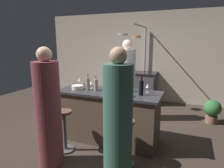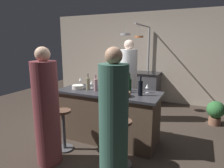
{
  "view_description": "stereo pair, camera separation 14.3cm",
  "coord_description": "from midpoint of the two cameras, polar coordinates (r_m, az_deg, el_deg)",
  "views": [
    {
      "loc": [
        1.31,
        -3.04,
        1.73
      ],
      "look_at": [
        0.0,
        0.15,
        1.0
      ],
      "focal_mm": 31.49,
      "sensor_mm": 36.0,
      "label": 1
    },
    {
      "loc": [
        1.44,
        -2.98,
        1.73
      ],
      "look_at": [
        0.0,
        0.15,
        1.0
      ],
      "focal_mm": 31.49,
      "sensor_mm": 36.0,
      "label": 2
    }
  ],
  "objects": [
    {
      "name": "mixing_bowl_blue",
      "position": [
        3.45,
        0.92,
        -1.45
      ],
      "size": [
        0.21,
        0.21,
        0.06
      ],
      "primitive_type": "cylinder",
      "color": "#334C6B",
      "rests_on": "kitchen_island"
    },
    {
      "name": "bar_stool_left",
      "position": [
        3.33,
        -12.63,
        -12.34
      ],
      "size": [
        0.28,
        0.28,
        0.68
      ],
      "color": "#4C4C51",
      "rests_on": "ground_plane"
    },
    {
      "name": "wine_glass_near_left_guest",
      "position": [
        3.96,
        -8.13,
        1.3
      ],
      "size": [
        0.07,
        0.07,
        0.15
      ],
      "color": "silver",
      "rests_on": "kitchen_island"
    },
    {
      "name": "mixing_bowl_ceramic",
      "position": [
        3.63,
        -8.79,
        -0.85
      ],
      "size": [
        0.21,
        0.21,
        0.07
      ],
      "primitive_type": "cylinder",
      "color": "silver",
      "rests_on": "kitchen_island"
    },
    {
      "name": "guest_left",
      "position": [
        2.91,
        -17.11,
        -7.67
      ],
      "size": [
        0.36,
        0.36,
        1.68
      ],
      "color": "brown",
      "rests_on": "ground_plane"
    },
    {
      "name": "kitchen_island",
      "position": [
        3.55,
        0.15,
        -9.14
      ],
      "size": [
        1.8,
        0.72,
        0.9
      ],
      "color": "brown",
      "rests_on": "ground_plane"
    },
    {
      "name": "guest_right",
      "position": [
        2.41,
        2.19,
        -11.2
      ],
      "size": [
        0.36,
        0.36,
        1.69
      ],
      "color": "#33594C",
      "rests_on": "ground_plane"
    },
    {
      "name": "ground_plane",
      "position": [
        3.74,
        0.14,
        -15.63
      ],
      "size": [
        9.0,
        9.0,
        0.0
      ],
      "primitive_type": "plane",
      "color": "#382D26"
    },
    {
      "name": "bar_stool_right",
      "position": [
        2.88,
        4.53,
        -16.14
      ],
      "size": [
        0.28,
        0.28,
        0.68
      ],
      "color": "#4C4C51",
      "rests_on": "ground_plane"
    },
    {
      "name": "wine_bottle_white",
      "position": [
        3.53,
        -5.83,
        0.15
      ],
      "size": [
        0.07,
        0.07,
        0.29
      ],
      "color": "gray",
      "rests_on": "kitchen_island"
    },
    {
      "name": "wine_bottle_rose",
      "position": [
        3.44,
        -3.56,
        -0.16
      ],
      "size": [
        0.07,
        0.07,
        0.29
      ],
      "color": "#B78C8E",
      "rests_on": "kitchen_island"
    },
    {
      "name": "wine_bottle_dark",
      "position": [
        3.16,
        9.54,
        -1.06
      ],
      "size": [
        0.07,
        0.07,
        0.33
      ],
      "color": "black",
      "rests_on": "kitchen_island"
    },
    {
      "name": "wine_glass_by_chef",
      "position": [
        3.63,
        -4.8,
        0.39
      ],
      "size": [
        0.07,
        0.07,
        0.15
      ],
      "color": "silver",
      "rests_on": "kitchen_island"
    },
    {
      "name": "wine_bottle_green",
      "position": [
        3.44,
        6.11,
        0.08
      ],
      "size": [
        0.07,
        0.07,
        0.32
      ],
      "color": "#193D23",
      "rests_on": "kitchen_island"
    },
    {
      "name": "pepper_mill",
      "position": [
        3.65,
        1.62,
        0.48
      ],
      "size": [
        0.05,
        0.05,
        0.21
      ],
      "primitive_type": "cylinder",
      "color": "#382319",
      "rests_on": "kitchen_island"
    },
    {
      "name": "wine_glass_near_right_guest",
      "position": [
        3.36,
        11.44,
        -0.75
      ],
      "size": [
        0.07,
        0.07,
        0.15
      ],
      "color": "silver",
      "rests_on": "kitchen_island"
    },
    {
      "name": "back_wall",
      "position": [
        6.04,
        11.55,
        7.65
      ],
      "size": [
        6.4,
        0.16,
        2.6
      ],
      "primitive_type": "cube",
      "color": "#BCAD99",
      "rests_on": "ground_plane"
    },
    {
      "name": "stove_range",
      "position": [
        5.78,
        10.28,
        -1.06
      ],
      "size": [
        0.8,
        0.64,
        0.89
      ],
      "color": "#47474C",
      "rests_on": "ground_plane"
    },
    {
      "name": "potted_plant",
      "position": [
        4.78,
        28.62,
        -6.99
      ],
      "size": [
        0.36,
        0.36,
        0.52
      ],
      "color": "brown",
      "rests_on": "ground_plane"
    },
    {
      "name": "overhead_pot_rack",
      "position": [
        5.32,
        9.08,
        10.5
      ],
      "size": [
        0.57,
        1.33,
        2.17
      ],
      "color": "gray",
      "rests_on": "ground_plane"
    },
    {
      "name": "chef",
      "position": [
        4.41,
        5.67,
        0.12
      ],
      "size": [
        0.38,
        0.38,
        1.79
      ],
      "color": "white",
      "rests_on": "ground_plane"
    },
    {
      "name": "wine_bottle_red",
      "position": [
        3.33,
        6.3,
        -0.36
      ],
      "size": [
        0.07,
        0.07,
        0.32
      ],
      "color": "#143319",
      "rests_on": "kitchen_island"
    },
    {
      "name": "mixing_bowl_wooden",
      "position": [
        3.09,
        5.0,
        -2.96
      ],
      "size": [
        0.18,
        0.18,
        0.08
      ],
      "primitive_type": "cylinder",
      "color": "brown",
      "rests_on": "kitchen_island"
    }
  ]
}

